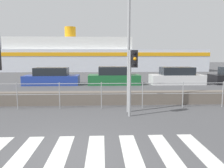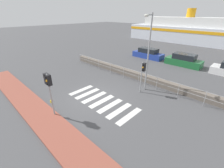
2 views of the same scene
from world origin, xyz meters
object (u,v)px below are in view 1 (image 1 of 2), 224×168
parked_car_white (177,77)px  parked_car_blue (52,77)px  ferry_boat (91,57)px  parked_car_green (114,77)px  streetlamp (129,20)px  traffic_light_far (133,68)px

parked_car_white → parked_car_blue: bearing=180.0°
ferry_boat → parked_car_green: 18.49m
parked_car_white → streetlamp: bearing=-119.3°
parked_car_white → traffic_light_far: bearing=-117.6°
streetlamp → parked_car_blue: (-5.43, 9.54, -3.25)m
parked_car_green → parked_car_white: bearing=-0.0°
parked_car_blue → ferry_boat: bearing=82.3°
parked_car_blue → parked_car_green: 5.31m
ferry_boat → parked_car_white: 20.08m
streetlamp → ferry_boat: size_ratio=0.18×
ferry_boat → parked_car_white: (8.33, -18.19, -1.65)m
traffic_light_far → ferry_boat: size_ratio=0.08×
streetlamp → parked_car_white: (5.35, 9.54, -3.24)m
streetlamp → parked_car_green: (-0.12, 9.54, -3.22)m
streetlamp → ferry_boat: 27.94m
traffic_light_far → ferry_boat: (-3.07, 28.28, 0.32)m
streetlamp → parked_car_blue: streetlamp is taller
ferry_boat → parked_car_blue: (-2.45, -18.19, -1.66)m
ferry_boat → parked_car_green: bearing=-81.1°
streetlamp → parked_car_green: bearing=90.7°
parked_car_green → ferry_boat: bearing=98.9°
traffic_light_far → streetlamp: (-0.08, 0.55, 1.91)m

